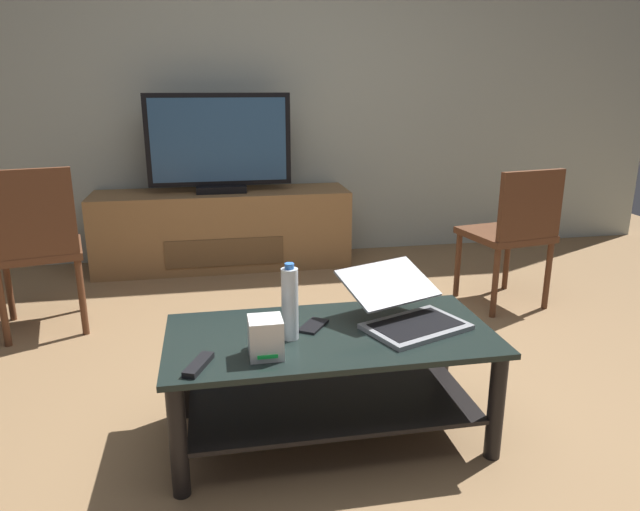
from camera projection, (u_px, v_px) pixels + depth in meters
The scene contains 12 objects.
ground_plane at pixel (347, 419), 2.39m from camera, with size 7.68×7.68×0.00m, color olive.
back_wall at pixel (272, 72), 4.38m from camera, with size 6.40×0.12×2.80m, color #A8B2A8.
coffee_table at pixel (330, 366), 2.20m from camera, with size 1.21×0.59×0.43m.
media_cabinet at pixel (223, 229), 4.32m from camera, with size 1.84×0.48×0.56m.
television at pixel (219, 145), 4.12m from camera, with size 1.01×0.20×0.69m.
dining_chair at pixel (514, 229), 3.46m from camera, with size 0.51×0.51×0.85m.
side_chair at pixel (36, 242), 3.07m from camera, with size 0.52×0.52×0.91m.
laptop at pixel (404, 308), 2.23m from camera, with size 0.49×0.52×0.18m.
router_box at pixel (266, 337), 1.96m from camera, with size 0.11×0.12×0.14m.
water_bottle_near at pixel (290, 303), 2.08m from camera, with size 0.06×0.06×0.28m.
cell_phone at pixel (313, 326), 2.21m from camera, with size 0.07×0.14×0.01m, color black.
tv_remote at pixel (199, 365), 1.89m from camera, with size 0.04×0.16×0.02m, color black.
Camera 1 is at (-0.50, -2.04, 1.32)m, focal length 32.77 mm.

